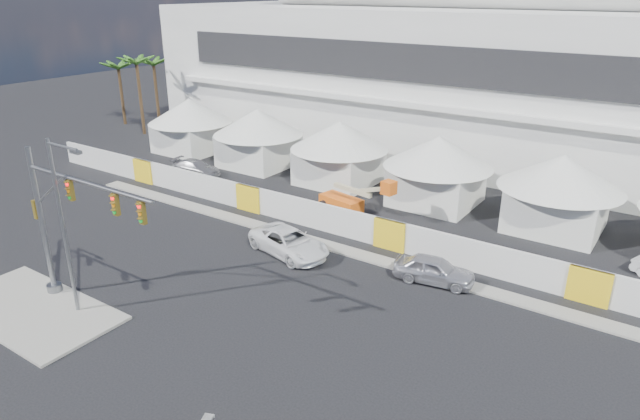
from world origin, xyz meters
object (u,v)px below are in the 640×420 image
Objects in this scene: lot_car_c at (196,168)px; streetlight_median at (64,217)px; pickup_curb at (289,242)px; boom_lift at (348,200)px; traffic_mast at (61,224)px; sedan_silver at (434,270)px.

streetlight_median is (12.15, -20.12, 4.76)m from lot_car_c.
pickup_curb is 0.84× the size of boom_lift.
lot_car_c is at bearing -168.17° from boom_lift.
boom_lift reaches higher than pickup_curb.
sedan_silver is at bearing 41.02° from traffic_mast.
traffic_mast is at bearing 158.17° from streetlight_median.
boom_lift is (-9.89, 6.65, 0.13)m from sedan_silver.
traffic_mast is at bearing 121.92° from sedan_silver.
lot_car_c is 0.51× the size of streetlight_median.
sedan_silver is at bearing 44.43° from streetlight_median.
pickup_curb is at bearing 91.61° from sedan_silver.
boom_lift is (-0.73, 8.38, 0.11)m from pickup_curb.
lot_car_c is 23.98m from streetlight_median.
sedan_silver is 0.67× the size of boom_lift.
traffic_mast reaches higher than lot_car_c.
lot_car_c is 16.12m from boom_lift.
streetlight_median reaches higher than sedan_silver.
sedan_silver is 0.48× the size of traffic_mast.
boom_lift is at bearing 18.26° from pickup_curb.
lot_car_c is 22.83m from traffic_mast.
sedan_silver is at bearing -109.55° from lot_car_c.
boom_lift reaches higher than sedan_silver.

